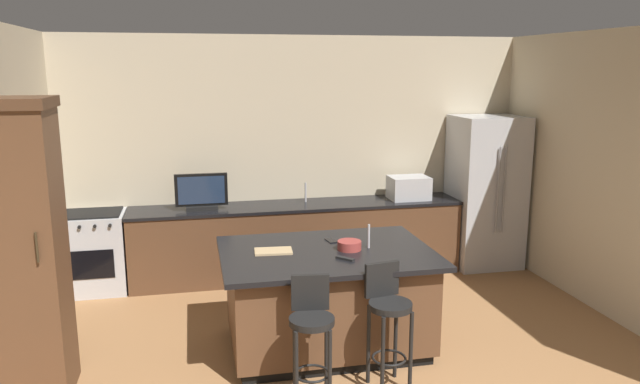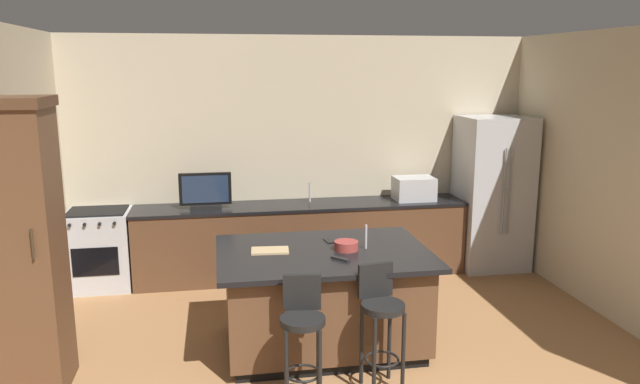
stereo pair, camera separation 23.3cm
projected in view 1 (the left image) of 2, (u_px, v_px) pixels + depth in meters
wall_back at (297, 155)px, 7.42m from camera, size 6.13×0.12×2.88m
wall_right at (622, 177)px, 5.90m from camera, size 0.12×4.80×2.88m
counter_back at (298, 240)px, 7.24m from camera, size 3.96×0.62×0.89m
kitchen_island at (327, 298)px, 5.40m from camera, size 1.88×1.33×0.91m
refrigerator at (485, 192)px, 7.58m from camera, size 0.83×0.76×1.91m
range_oven at (94, 252)px, 6.76m from camera, size 0.71×0.63×0.91m
cabinet_tower at (24, 247)px, 4.46m from camera, size 0.57×0.59×2.29m
microwave at (409, 188)px, 7.41m from camera, size 0.48×0.36×0.28m
tv_monitor at (201, 193)px, 6.83m from camera, size 0.59×0.16×0.42m
sink_faucet_back at (306, 192)px, 7.25m from camera, size 0.02×0.02×0.24m
sink_faucet_island at (369, 236)px, 5.36m from camera, size 0.02×0.02×0.22m
bar_stool_left at (311, 329)px, 4.47m from camera, size 0.34×0.35×0.97m
bar_stool_right at (388, 315)px, 4.69m from camera, size 0.34×0.36×0.99m
fruit_bowl at (349, 245)px, 5.33m from camera, size 0.21×0.21×0.08m
cell_phone at (331, 241)px, 5.60m from camera, size 0.09×0.16×0.01m
tv_remote at (345, 259)px, 5.05m from camera, size 0.15×0.16×0.02m
cutting_board at (273, 251)px, 5.26m from camera, size 0.34×0.23×0.02m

